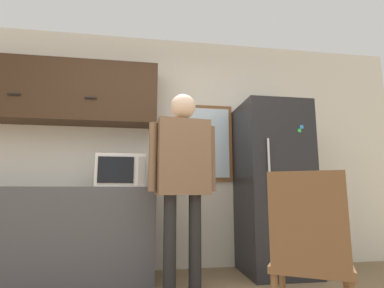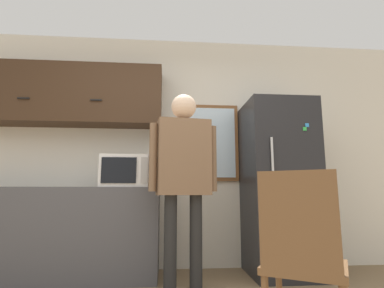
{
  "view_description": "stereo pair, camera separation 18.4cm",
  "coord_description": "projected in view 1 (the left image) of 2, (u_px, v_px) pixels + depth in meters",
  "views": [
    {
      "loc": [
        -0.19,
        -1.44,
        0.83
      ],
      "look_at": [
        0.2,
        1.11,
        1.25
      ],
      "focal_mm": 28.0,
      "sensor_mm": 36.0,
      "label": 1
    },
    {
      "loc": [
        -0.01,
        -1.46,
        0.83
      ],
      "look_at": [
        0.2,
        1.11,
        1.25
      ],
      "focal_mm": 28.0,
      "sensor_mm": 36.0,
      "label": 2
    }
  ],
  "objects": [
    {
      "name": "back_wall",
      "position": [
        162.0,
        148.0,
        3.51
      ],
      "size": [
        6.0,
        0.06,
        2.7
      ],
      "color": "silver",
      "rests_on": "ground_plane"
    },
    {
      "name": "counter",
      "position": [
        43.0,
        234.0,
        2.86
      ],
      "size": [
        2.12,
        0.62,
        0.89
      ],
      "color": "#4C4C51",
      "rests_on": "ground_plane"
    },
    {
      "name": "upper_cabinets",
      "position": [
        59.0,
        92.0,
        3.24
      ],
      "size": [
        2.12,
        0.35,
        0.67
      ],
      "color": "#3D2819"
    },
    {
      "name": "microwave",
      "position": [
        122.0,
        171.0,
        2.97
      ],
      "size": [
        0.47,
        0.39,
        0.31
      ],
      "color": "white",
      "rests_on": "counter"
    },
    {
      "name": "person",
      "position": [
        183.0,
        166.0,
        2.67
      ],
      "size": [
        0.61,
        0.28,
        1.73
      ],
      "rotation": [
        0.0,
        0.0,
        0.14
      ],
      "color": "black",
      "rests_on": "ground_plane"
    },
    {
      "name": "refrigerator",
      "position": [
        273.0,
        186.0,
        3.25
      ],
      "size": [
        0.69,
        0.71,
        1.8
      ],
      "color": "#232326",
      "rests_on": "ground_plane"
    },
    {
      "name": "chair",
      "position": [
        310.0,
        250.0,
        1.7
      ],
      "size": [
        0.61,
        0.61,
        0.95
      ],
      "rotation": [
        0.0,
        0.0,
        2.59
      ],
      "color": "brown",
      "rests_on": "ground_plane"
    },
    {
      "name": "window",
      "position": [
        205.0,
        143.0,
        3.56
      ],
      "size": [
        0.66,
        0.05,
        0.91
      ],
      "color": "brown"
    }
  ]
}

